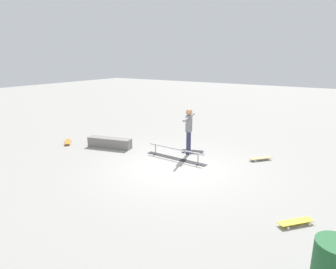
{
  "coord_description": "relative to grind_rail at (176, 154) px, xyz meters",
  "views": [
    {
      "loc": [
        -4.64,
        7.68,
        3.49
      ],
      "look_at": [
        0.44,
        -0.17,
        1.0
      ],
      "focal_mm": 31.29,
      "sensor_mm": 36.0,
      "label": 1
    }
  ],
  "objects": [
    {
      "name": "grind_rail",
      "position": [
        0.0,
        0.0,
        0.0
      ],
      "size": [
        2.42,
        0.36,
        0.39
      ],
      "rotation": [
        0.0,
        0.0,
        -0.05
      ],
      "color": "black",
      "rests_on": "ground_plane"
    },
    {
      "name": "loose_skateboard_yellow",
      "position": [
        -4.35,
        2.18,
        -0.09
      ],
      "size": [
        0.67,
        0.74,
        0.09
      ],
      "rotation": [
        0.0,
        0.0,
        0.86
      ],
      "color": "yellow",
      "rests_on": "ground_plane"
    },
    {
      "name": "loose_skateboard_natural",
      "position": [
        -2.56,
        -1.49,
        -0.09
      ],
      "size": [
        0.67,
        0.74,
        0.09
      ],
      "rotation": [
        0.0,
        0.0,
        0.87
      ],
      "color": "tan",
      "rests_on": "ground_plane"
    },
    {
      "name": "skateboard_main",
      "position": [
        -0.19,
        -0.91,
        -0.09
      ],
      "size": [
        0.82,
        0.42,
        0.09
      ],
      "rotation": [
        0.0,
        0.0,
        3.43
      ],
      "color": "black",
      "rests_on": "ground_plane"
    },
    {
      "name": "skate_ledge",
      "position": [
        2.9,
        0.27,
        0.03
      ],
      "size": [
        1.82,
        0.84,
        0.39
      ],
      "primitive_type": "cube",
      "rotation": [
        0.0,
        0.0,
        0.26
      ],
      "color": "gray",
      "rests_on": "ground_plane"
    },
    {
      "name": "skater_main",
      "position": [
        -0.13,
        -0.69,
        0.82
      ],
      "size": [
        0.39,
        1.35,
        1.7
      ],
      "rotation": [
        0.0,
        0.0,
        4.95
      ],
      "color": "#2D3351",
      "rests_on": "ground_plane"
    },
    {
      "name": "loose_skateboard_orange",
      "position": [
        4.77,
        0.82,
        -0.09
      ],
      "size": [
        0.73,
        0.68,
        0.09
      ],
      "rotation": [
        0.0,
        0.0,
        2.42
      ],
      "color": "orange",
      "rests_on": "ground_plane"
    },
    {
      "name": "ground_plane",
      "position": [
        -0.44,
        0.67,
        -0.17
      ],
      "size": [
        60.0,
        60.0,
        0.0
      ],
      "primitive_type": "plane",
      "color": "gray"
    }
  ]
}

